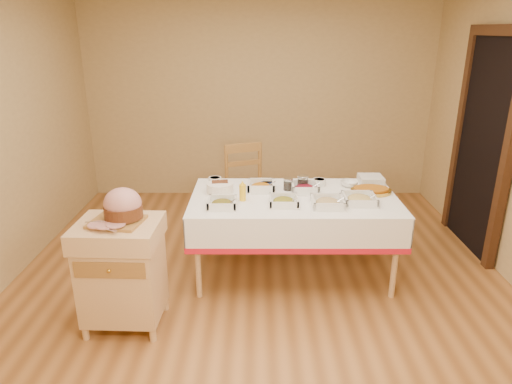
# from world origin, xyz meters

# --- Properties ---
(room_shell) EXTENTS (5.00, 5.00, 5.00)m
(room_shell) POSITION_xyz_m (0.00, 0.00, 1.30)
(room_shell) COLOR #9C6230
(room_shell) RESTS_ON ground
(doorway) EXTENTS (0.09, 1.10, 2.20)m
(doorway) POSITION_xyz_m (2.20, 0.90, 1.11)
(doorway) COLOR black
(doorway) RESTS_ON ground
(dining_table) EXTENTS (1.82, 1.02, 0.76)m
(dining_table) POSITION_xyz_m (0.30, 0.30, 0.60)
(dining_table) COLOR tan
(dining_table) RESTS_ON ground
(butcher_cart) EXTENTS (0.62, 0.52, 0.85)m
(butcher_cart) POSITION_xyz_m (-1.03, -0.50, 0.48)
(butcher_cart) COLOR tan
(butcher_cart) RESTS_ON ground
(dining_chair) EXTENTS (0.57, 0.56, 1.00)m
(dining_chair) POSITION_xyz_m (-0.12, 1.15, 0.51)
(dining_chair) COLOR olive
(dining_chair) RESTS_ON ground
(ham_on_board) EXTENTS (0.38, 0.36, 0.25)m
(ham_on_board) POSITION_xyz_m (-0.99, -0.47, 0.96)
(ham_on_board) COLOR olive
(ham_on_board) RESTS_ON butcher_cart
(serving_dish_a) EXTENTS (0.24, 0.24, 0.10)m
(serving_dish_a) POSITION_xyz_m (-0.32, 0.04, 0.79)
(serving_dish_a) COLOR silver
(serving_dish_a) RESTS_ON dining_table
(serving_dish_b) EXTENTS (0.24, 0.24, 0.10)m
(serving_dish_b) POSITION_xyz_m (0.20, 0.10, 0.79)
(serving_dish_b) COLOR silver
(serving_dish_b) RESTS_ON dining_table
(serving_dish_c) EXTENTS (0.26, 0.26, 0.11)m
(serving_dish_c) POSITION_xyz_m (0.56, 0.06, 0.79)
(serving_dish_c) COLOR silver
(serving_dish_c) RESTS_ON dining_table
(serving_dish_d) EXTENTS (0.27, 0.27, 0.10)m
(serving_dish_d) POSITION_xyz_m (0.85, 0.14, 0.79)
(serving_dish_d) COLOR silver
(serving_dish_d) RESTS_ON dining_table
(serving_dish_e) EXTENTS (0.26, 0.25, 0.12)m
(serving_dish_e) POSITION_xyz_m (0.01, 0.46, 0.80)
(serving_dish_e) COLOR silver
(serving_dish_e) RESTS_ON dining_table
(serving_dish_f) EXTENTS (0.26, 0.24, 0.12)m
(serving_dish_f) POSITION_xyz_m (0.41, 0.42, 0.80)
(serving_dish_f) COLOR silver
(serving_dish_f) RESTS_ON dining_table
(small_bowl_left) EXTENTS (0.12, 0.12, 0.06)m
(small_bowl_left) POSITION_xyz_m (-0.43, 0.67, 0.79)
(small_bowl_left) COLOR silver
(small_bowl_left) RESTS_ON dining_table
(small_bowl_mid) EXTENTS (0.12, 0.12, 0.05)m
(small_bowl_mid) POSITION_xyz_m (0.07, 0.56, 0.79)
(small_bowl_mid) COLOR navy
(small_bowl_mid) RESTS_ON dining_table
(small_bowl_right) EXTENTS (0.12, 0.12, 0.06)m
(small_bowl_right) POSITION_xyz_m (0.56, 0.60, 0.79)
(small_bowl_right) COLOR silver
(small_bowl_right) RESTS_ON dining_table
(bowl_white_imported) EXTENTS (0.21, 0.21, 0.04)m
(bowl_white_imported) POSITION_xyz_m (0.33, 0.57, 0.78)
(bowl_white_imported) COLOR silver
(bowl_white_imported) RESTS_ON dining_table
(bowl_small_imported) EXTENTS (0.18, 0.18, 0.05)m
(bowl_small_imported) POSITION_xyz_m (0.84, 0.58, 0.79)
(bowl_small_imported) COLOR silver
(bowl_small_imported) RESTS_ON dining_table
(preserve_jar_left) EXTENTS (0.09, 0.09, 0.11)m
(preserve_jar_left) POSITION_xyz_m (0.26, 0.47, 0.81)
(preserve_jar_left) COLOR silver
(preserve_jar_left) RESTS_ON dining_table
(preserve_jar_right) EXTENTS (0.10, 0.10, 0.13)m
(preserve_jar_right) POSITION_xyz_m (0.40, 0.50, 0.82)
(preserve_jar_right) COLOR silver
(preserve_jar_right) RESTS_ON dining_table
(mustard_bottle) EXTENTS (0.06, 0.06, 0.18)m
(mustard_bottle) POSITION_xyz_m (-0.15, 0.20, 0.84)
(mustard_bottle) COLOR yellow
(mustard_bottle) RESTS_ON dining_table
(bread_basket) EXTENTS (0.24, 0.24, 0.11)m
(bread_basket) POSITION_xyz_m (-0.36, 0.41, 0.81)
(bread_basket) COLOR white
(bread_basket) RESTS_ON dining_table
(plate_stack) EXTENTS (0.22, 0.22, 0.07)m
(plate_stack) POSITION_xyz_m (1.07, 0.68, 0.79)
(plate_stack) COLOR silver
(plate_stack) RESTS_ON dining_table
(brass_platter) EXTENTS (0.37, 0.26, 0.05)m
(brass_platter) POSITION_xyz_m (1.00, 0.39, 0.78)
(brass_platter) COLOR gold
(brass_platter) RESTS_ON dining_table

